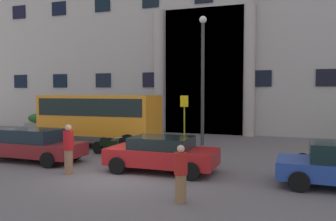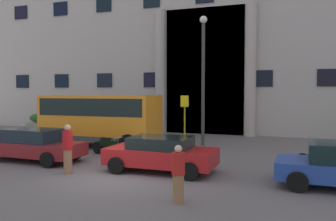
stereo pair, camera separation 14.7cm
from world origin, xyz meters
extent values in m
cube|color=#635A5B|center=(0.00, 0.00, -0.06)|extent=(80.00, 64.00, 0.12)
cube|color=#ADA49F|center=(0.00, 17.50, 8.75)|extent=(39.52, 9.00, 17.49)
cube|color=black|center=(-0.01, 13.06, 4.41)|extent=(5.60, 0.12, 8.82)
cylinder|color=#ABA09F|center=(-3.19, 12.75, 4.41)|extent=(0.77, 0.77, 8.82)
cylinder|color=#B1A29B|center=(3.17, 12.75, 4.41)|extent=(0.77, 0.77, 8.82)
cube|color=black|center=(-15.81, 12.96, 3.85)|extent=(1.28, 0.08, 1.08)
cube|color=black|center=(-11.86, 12.96, 3.85)|extent=(1.28, 0.08, 1.08)
cube|color=black|center=(-7.90, 12.96, 3.85)|extent=(1.28, 0.08, 1.08)
cube|color=black|center=(-3.95, 12.96, 3.85)|extent=(1.28, 0.08, 1.08)
cube|color=black|center=(3.95, 12.96, 3.85)|extent=(1.28, 0.08, 1.08)
cube|color=black|center=(7.90, 12.96, 3.85)|extent=(1.28, 0.08, 1.08)
cube|color=black|center=(-15.81, 12.96, 9.62)|extent=(1.28, 0.08, 1.08)
cube|color=black|center=(-11.86, 12.96, 9.62)|extent=(1.28, 0.08, 1.08)
cube|color=black|center=(-7.90, 12.96, 9.62)|extent=(1.28, 0.08, 1.08)
cube|color=black|center=(-3.95, 12.96, 9.62)|extent=(1.28, 0.08, 1.08)
cube|color=orange|center=(-3.95, 5.50, 1.62)|extent=(6.35, 2.31, 2.34)
cube|color=black|center=(-3.95, 5.50, 2.18)|extent=(5.97, 2.34, 0.89)
cube|color=black|center=(-0.84, 5.51, 1.98)|extent=(0.07, 1.92, 1.11)
cube|color=#434045|center=(-3.95, 5.50, 0.57)|extent=(6.35, 2.35, 0.24)
cylinder|color=black|center=(-1.73, 6.65, 0.45)|extent=(0.90, 0.28, 0.90)
cylinder|color=black|center=(-1.72, 4.36, 0.45)|extent=(0.90, 0.28, 0.90)
cylinder|color=black|center=(-6.17, 6.64, 0.45)|extent=(0.90, 0.28, 0.90)
cylinder|color=black|center=(-6.16, 4.35, 0.45)|extent=(0.90, 0.28, 0.90)
cylinder|color=#A09E19|center=(0.38, 6.96, 1.36)|extent=(0.08, 0.08, 2.71)
cube|color=yellow|center=(0.38, 6.93, 2.46)|extent=(0.44, 0.03, 0.60)
cube|color=slate|center=(-6.46, 10.47, 0.32)|extent=(1.83, 0.72, 0.64)
ellipsoid|color=#255225|center=(-6.46, 10.47, 0.99)|extent=(1.76, 0.65, 0.71)
cube|color=gray|center=(-11.77, 10.30, 0.32)|extent=(2.13, 0.72, 0.64)
ellipsoid|color=#235120|center=(-11.77, 10.30, 1.00)|extent=(2.05, 0.65, 0.72)
cube|color=maroon|center=(-4.66, 1.16, 0.55)|extent=(4.49, 1.91, 0.56)
cube|color=black|center=(-4.66, 1.16, 1.11)|extent=(2.45, 1.63, 0.54)
cylinder|color=black|center=(-3.13, 1.98, 0.31)|extent=(0.63, 0.22, 0.62)
cylinder|color=black|center=(-3.19, 0.23, 0.31)|extent=(0.63, 0.22, 0.62)
cylinder|color=black|center=(-6.14, 2.09, 0.31)|extent=(0.63, 0.22, 0.62)
cube|color=#B31A1C|center=(1.22, 1.10, 0.57)|extent=(4.06, 1.89, 0.60)
cube|color=black|center=(1.22, 1.10, 1.09)|extent=(2.20, 1.64, 0.43)
cylinder|color=black|center=(2.60, 2.00, 0.31)|extent=(0.62, 0.21, 0.62)
cylinder|color=black|center=(2.58, 0.16, 0.31)|extent=(0.62, 0.21, 0.62)
cylinder|color=black|center=(-0.14, 2.03, 0.31)|extent=(0.62, 0.21, 0.62)
cylinder|color=black|center=(-0.17, 0.20, 0.31)|extent=(0.62, 0.21, 0.62)
cylinder|color=black|center=(6.01, 1.73, 0.31)|extent=(0.63, 0.22, 0.62)
cylinder|color=black|center=(5.95, -0.10, 0.31)|extent=(0.63, 0.22, 0.62)
cylinder|color=black|center=(-5.87, 3.20, 0.30)|extent=(0.61, 0.25, 0.60)
cylinder|color=black|center=(-7.15, 2.86, 0.30)|extent=(0.61, 0.27, 0.60)
cube|color=maroon|center=(-6.51, 3.03, 0.58)|extent=(0.88, 0.45, 0.32)
cube|color=black|center=(-6.68, 2.99, 0.76)|extent=(0.55, 0.33, 0.12)
cylinder|color=#A5A5A8|center=(-5.97, 3.17, 0.88)|extent=(0.17, 0.54, 0.03)
cylinder|color=black|center=(6.19, 3.33, 0.30)|extent=(0.61, 0.17, 0.60)
cube|color=maroon|center=(6.85, 3.39, 0.58)|extent=(0.86, 0.32, 0.32)
cube|color=black|center=(6.67, 3.37, 0.76)|extent=(0.54, 0.25, 0.12)
cylinder|color=black|center=(-1.52, 3.12, 0.30)|extent=(0.60, 0.27, 0.60)
cylinder|color=black|center=(-2.92, 3.54, 0.30)|extent=(0.61, 0.29, 0.60)
cube|color=black|center=(-2.22, 3.33, 0.58)|extent=(0.96, 0.50, 0.32)
cube|color=black|center=(-2.39, 3.38, 0.76)|extent=(0.56, 0.34, 0.12)
cylinder|color=#A5A5A8|center=(-1.63, 3.15, 0.88)|extent=(0.19, 0.54, 0.03)
cylinder|color=#8B6340|center=(2.93, -2.18, 0.38)|extent=(0.30, 0.30, 0.76)
cylinder|color=#AF1E19|center=(2.93, -2.18, 1.06)|extent=(0.36, 0.36, 0.59)
sphere|color=beige|center=(2.93, -2.18, 1.45)|extent=(0.20, 0.20, 0.20)
cylinder|color=#916247|center=(-1.83, -0.36, 0.44)|extent=(0.30, 0.30, 0.88)
cylinder|color=red|center=(-1.83, -0.36, 1.22)|extent=(0.36, 0.36, 0.68)
sphere|color=tan|center=(-1.83, -0.36, 1.67)|extent=(0.23, 0.23, 0.23)
cylinder|color=#343932|center=(1.18, 7.76, 3.35)|extent=(0.18, 0.18, 6.69)
sphere|color=white|center=(1.18, 7.76, 6.87)|extent=(0.40, 0.40, 0.40)
camera|label=1|loc=(5.58, -10.95, 2.96)|focal=37.27mm
camera|label=2|loc=(5.72, -10.90, 2.96)|focal=37.27mm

